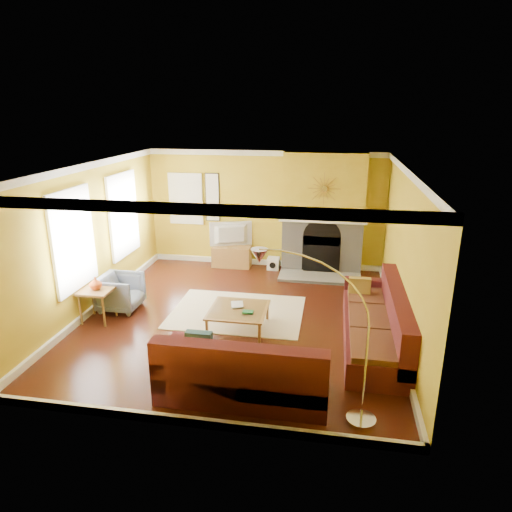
% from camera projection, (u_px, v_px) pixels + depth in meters
% --- Properties ---
extents(floor, '(5.50, 6.00, 0.02)m').
position_uv_depth(floor, '(239.00, 318.00, 8.23)').
color(floor, '#4F1E10').
rests_on(floor, ground).
extents(ceiling, '(5.50, 6.00, 0.02)m').
position_uv_depth(ceiling, '(237.00, 166.00, 7.39)').
color(ceiling, white).
rests_on(ceiling, ground).
extents(wall_back, '(5.50, 0.02, 2.70)m').
position_uv_depth(wall_back, '(265.00, 209.00, 10.63)').
color(wall_back, gold).
rests_on(wall_back, ground).
extents(wall_front, '(5.50, 0.02, 2.70)m').
position_uv_depth(wall_front, '(182.00, 325.00, 4.99)').
color(wall_front, gold).
rests_on(wall_front, ground).
extents(wall_left, '(0.02, 6.00, 2.70)m').
position_uv_depth(wall_left, '(89.00, 239.00, 8.26)').
color(wall_left, gold).
rests_on(wall_left, ground).
extents(wall_right, '(0.02, 6.00, 2.70)m').
position_uv_depth(wall_right, '(405.00, 255.00, 7.36)').
color(wall_right, gold).
rests_on(wall_right, ground).
extents(baseboard, '(5.50, 6.00, 0.12)m').
position_uv_depth(baseboard, '(239.00, 315.00, 8.21)').
color(baseboard, white).
rests_on(baseboard, floor).
extents(crown_molding, '(5.50, 6.00, 0.12)m').
position_uv_depth(crown_molding, '(237.00, 170.00, 7.41)').
color(crown_molding, white).
rests_on(crown_molding, ceiling).
extents(window_left_near, '(0.06, 1.22, 1.72)m').
position_uv_depth(window_left_near, '(123.00, 215.00, 9.42)').
color(window_left_near, white).
rests_on(window_left_near, wall_left).
extents(window_left_far, '(0.06, 1.22, 1.72)m').
position_uv_depth(window_left_far, '(72.00, 240.00, 7.64)').
color(window_left_far, white).
rests_on(window_left_far, wall_left).
extents(window_back, '(0.82, 0.06, 1.22)m').
position_uv_depth(window_back, '(186.00, 199.00, 10.83)').
color(window_back, white).
rests_on(window_back, wall_back).
extents(wall_art, '(0.34, 0.04, 1.14)m').
position_uv_depth(wall_art, '(212.00, 197.00, 10.72)').
color(wall_art, white).
rests_on(wall_art, wall_back).
extents(fireplace, '(1.80, 0.40, 2.70)m').
position_uv_depth(fireplace, '(323.00, 214.00, 10.21)').
color(fireplace, '#999591').
rests_on(fireplace, floor).
extents(mantel, '(1.92, 0.22, 0.08)m').
position_uv_depth(mantel, '(323.00, 220.00, 10.02)').
color(mantel, white).
rests_on(mantel, fireplace).
extents(hearth, '(1.80, 0.70, 0.06)m').
position_uv_depth(hearth, '(320.00, 277.00, 10.11)').
color(hearth, '#999591').
rests_on(hearth, floor).
extents(sunburst, '(0.70, 0.04, 0.70)m').
position_uv_depth(sunburst, '(324.00, 189.00, 9.81)').
color(sunburst, olive).
rests_on(sunburst, fireplace).
extents(rug, '(2.40, 1.80, 0.02)m').
position_uv_depth(rug, '(237.00, 312.00, 8.44)').
color(rug, beige).
rests_on(rug, floor).
extents(sectional_sofa, '(3.32, 3.57, 0.90)m').
position_uv_depth(sectional_sofa, '(296.00, 322.00, 7.05)').
color(sectional_sofa, '#571C1E').
rests_on(sectional_sofa, floor).
extents(coffee_table, '(0.97, 0.97, 0.38)m').
position_uv_depth(coffee_table, '(238.00, 319.00, 7.76)').
color(coffee_table, white).
rests_on(coffee_table, floor).
extents(media_console, '(0.90, 0.40, 0.49)m').
position_uv_depth(media_console, '(232.00, 256.00, 10.82)').
color(media_console, olive).
rests_on(media_console, floor).
extents(tv, '(0.99, 0.47, 0.58)m').
position_uv_depth(tv, '(231.00, 235.00, 10.65)').
color(tv, black).
rests_on(tv, media_console).
extents(subwoofer, '(0.27, 0.27, 0.27)m').
position_uv_depth(subwoofer, '(273.00, 263.00, 10.68)').
color(subwoofer, white).
rests_on(subwoofer, floor).
extents(armchair, '(0.74, 0.72, 0.67)m').
position_uv_depth(armchair, '(121.00, 292.00, 8.50)').
color(armchair, slate).
rests_on(armchair, floor).
extents(side_table, '(0.54, 0.54, 0.59)m').
position_uv_depth(side_table, '(98.00, 305.00, 8.05)').
color(side_table, olive).
rests_on(side_table, floor).
extents(vase, '(0.22, 0.22, 0.23)m').
position_uv_depth(vase, '(96.00, 283.00, 7.92)').
color(vase, '#EC591E').
rests_on(vase, side_table).
extents(book, '(0.27, 0.32, 0.03)m').
position_uv_depth(book, '(231.00, 305.00, 7.81)').
color(book, white).
rests_on(book, coffee_table).
extents(arc_lamp, '(1.35, 0.36, 2.12)m').
position_uv_depth(arc_lamp, '(317.00, 340.00, 5.27)').
color(arc_lamp, silver).
rests_on(arc_lamp, floor).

